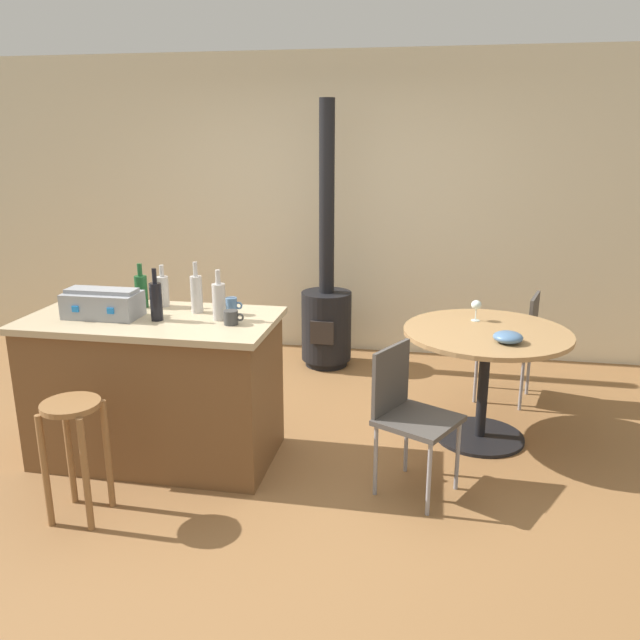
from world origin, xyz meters
TOP-DOWN VIEW (x-y plane):
  - ground_plane at (0.00, 0.00)m, footprint 8.80×8.80m
  - back_wall at (0.00, 2.36)m, footprint 8.00×0.10m
  - kitchen_island at (-0.71, -0.04)m, footprint 1.52×0.79m
  - wooden_stool at (-0.84, -0.77)m, footprint 0.30×0.30m
  - dining_table at (1.32, 0.57)m, footprint 1.08×1.08m
  - folding_chair_near at (1.59, 1.30)m, footprint 0.49×0.49m
  - folding_chair_far at (0.86, -0.16)m, footprint 0.54×0.54m
  - wood_stove at (0.05, 1.83)m, footprint 0.44×0.45m
  - toolbox at (-0.99, -0.09)m, footprint 0.45×0.24m
  - bottle_0 at (-0.64, -0.10)m, footprint 0.07×0.07m
  - bottle_1 at (-0.28, -0.02)m, footprint 0.08×0.08m
  - bottle_2 at (-0.47, 0.11)m, footprint 0.07×0.07m
  - bottle_3 at (-0.74, 0.22)m, footprint 0.07×0.07m
  - bottle_4 at (-0.87, 0.17)m, footprint 0.08×0.08m
  - cup_0 at (-0.18, -0.11)m, footprint 0.12×0.08m
  - cup_1 at (-0.24, 0.10)m, footprint 0.11×0.07m
  - wine_glass at (1.26, 0.79)m, footprint 0.07×0.07m
  - serving_bowl at (1.43, 0.33)m, footprint 0.18×0.18m

SIDE VIEW (x-z plane):
  - ground_plane at x=0.00m, z-range 0.00..0.00m
  - kitchen_island at x=-0.71m, z-range 0.00..0.93m
  - wooden_stool at x=-0.84m, z-range 0.14..0.80m
  - folding_chair_far at x=0.86m, z-range 0.07..0.92m
  - folding_chair_near at x=1.59m, z-range 0.07..0.92m
  - wood_stove at x=0.05m, z-range -0.60..1.68m
  - dining_table at x=1.32m, z-range 0.21..0.97m
  - serving_bowl at x=1.43m, z-range 0.77..0.84m
  - wine_glass at x=1.26m, z-range 0.80..0.95m
  - cup_0 at x=-0.18m, z-range 0.93..1.01m
  - cup_1 at x=-0.24m, z-range 0.93..1.03m
  - toolbox at x=-0.99m, z-range 0.92..1.10m
  - bottle_3 at x=-0.74m, z-range 0.89..1.16m
  - bottle_4 at x=-0.87m, z-range 0.89..1.18m
  - bottle_1 at x=-0.28m, z-range 0.89..1.19m
  - bottle_0 at x=-0.64m, z-range 0.89..1.20m
  - bottle_2 at x=-0.47m, z-range 0.89..1.21m
  - back_wall at x=0.00m, z-range 0.00..2.70m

